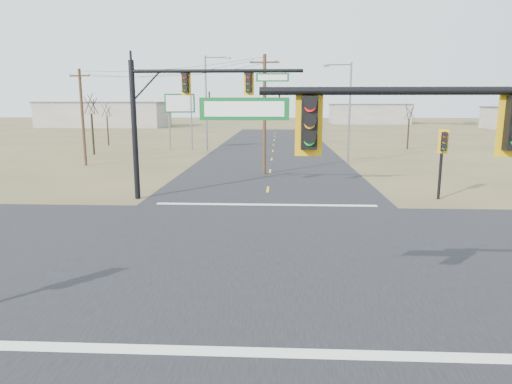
{
  "coord_description": "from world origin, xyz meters",
  "views": [
    {
      "loc": [
        0.66,
        -16.73,
        5.46
      ],
      "look_at": [
        -0.22,
        1.0,
        2.0
      ],
      "focal_mm": 32.0,
      "sensor_mm": 36.0,
      "label": 1
    }
  ],
  "objects_px": {
    "pedestal_signal_ne": "(443,148)",
    "highway_sign": "(180,111)",
    "utility_pole_far": "(82,116)",
    "streetlight_c": "(208,98)",
    "bare_tree_b": "(106,110)",
    "bare_tree_c": "(410,111)",
    "utility_pole_near": "(264,113)",
    "mast_arm_far": "(183,101)",
    "streetlight_a": "(347,108)",
    "bare_tree_a": "(91,103)"
  },
  "relations": [
    {
      "from": "streetlight_c",
      "to": "bare_tree_a",
      "type": "relative_size",
      "value": 1.55
    },
    {
      "from": "streetlight_a",
      "to": "bare_tree_c",
      "type": "relative_size",
      "value": 1.56
    },
    {
      "from": "streetlight_a",
      "to": "bare_tree_a",
      "type": "height_order",
      "value": "streetlight_a"
    },
    {
      "from": "pedestal_signal_ne",
      "to": "bare_tree_a",
      "type": "distance_m",
      "value": 36.75
    },
    {
      "from": "streetlight_a",
      "to": "bare_tree_a",
      "type": "xyz_separation_m",
      "value": [
        -26.09,
        6.55,
        0.4
      ]
    },
    {
      "from": "pedestal_signal_ne",
      "to": "streetlight_a",
      "type": "bearing_deg",
      "value": 119.65
    },
    {
      "from": "mast_arm_far",
      "to": "streetlight_a",
      "type": "distance_m",
      "value": 19.82
    },
    {
      "from": "utility_pole_near",
      "to": "highway_sign",
      "type": "xyz_separation_m",
      "value": [
        -10.44,
        18.35,
        -0.13
      ]
    },
    {
      "from": "streetlight_a",
      "to": "streetlight_c",
      "type": "relative_size",
      "value": 0.84
    },
    {
      "from": "pedestal_signal_ne",
      "to": "streetlight_a",
      "type": "distance_m",
      "value": 16.01
    },
    {
      "from": "mast_arm_far",
      "to": "utility_pole_near",
      "type": "distance_m",
      "value": 10.52
    },
    {
      "from": "pedestal_signal_ne",
      "to": "bare_tree_c",
      "type": "height_order",
      "value": "bare_tree_c"
    },
    {
      "from": "mast_arm_far",
      "to": "highway_sign",
      "type": "height_order",
      "value": "mast_arm_far"
    },
    {
      "from": "pedestal_signal_ne",
      "to": "highway_sign",
      "type": "relative_size",
      "value": 0.62
    },
    {
      "from": "streetlight_c",
      "to": "bare_tree_c",
      "type": "height_order",
      "value": "streetlight_c"
    },
    {
      "from": "utility_pole_far",
      "to": "pedestal_signal_ne",
      "type": "bearing_deg",
      "value": -26.82
    },
    {
      "from": "streetlight_c",
      "to": "streetlight_a",
      "type": "bearing_deg",
      "value": -17.16
    },
    {
      "from": "mast_arm_far",
      "to": "pedestal_signal_ne",
      "type": "distance_m",
      "value": 14.87
    },
    {
      "from": "utility_pole_near",
      "to": "streetlight_a",
      "type": "relative_size",
      "value": 1.01
    },
    {
      "from": "bare_tree_b",
      "to": "mast_arm_far",
      "type": "bearing_deg",
      "value": -63.04
    },
    {
      "from": "pedestal_signal_ne",
      "to": "highway_sign",
      "type": "bearing_deg",
      "value": 145.49
    },
    {
      "from": "pedestal_signal_ne",
      "to": "highway_sign",
      "type": "distance_m",
      "value": 34.4
    },
    {
      "from": "pedestal_signal_ne",
      "to": "utility_pole_near",
      "type": "relative_size",
      "value": 0.45
    },
    {
      "from": "highway_sign",
      "to": "streetlight_c",
      "type": "bearing_deg",
      "value": -31.69
    },
    {
      "from": "mast_arm_far",
      "to": "streetlight_c",
      "type": "height_order",
      "value": "streetlight_c"
    },
    {
      "from": "bare_tree_a",
      "to": "pedestal_signal_ne",
      "type": "bearing_deg",
      "value": -37.1
    },
    {
      "from": "streetlight_c",
      "to": "highway_sign",
      "type": "bearing_deg",
      "value": -175.28
    },
    {
      "from": "streetlight_c",
      "to": "bare_tree_b",
      "type": "relative_size",
      "value": 1.85
    },
    {
      "from": "bare_tree_c",
      "to": "pedestal_signal_ne",
      "type": "bearing_deg",
      "value": -101.93
    },
    {
      "from": "utility_pole_far",
      "to": "bare_tree_b",
      "type": "relative_size",
      "value": 1.45
    },
    {
      "from": "utility_pole_near",
      "to": "bare_tree_b",
      "type": "relative_size",
      "value": 1.56
    },
    {
      "from": "bare_tree_b",
      "to": "bare_tree_c",
      "type": "height_order",
      "value": "bare_tree_b"
    },
    {
      "from": "highway_sign",
      "to": "bare_tree_c",
      "type": "xyz_separation_m",
      "value": [
        27.08,
        2.29,
        -0.06
      ]
    },
    {
      "from": "bare_tree_c",
      "to": "utility_pole_near",
      "type": "bearing_deg",
      "value": -128.87
    },
    {
      "from": "streetlight_a",
      "to": "bare_tree_a",
      "type": "distance_m",
      "value": 26.9
    },
    {
      "from": "mast_arm_far",
      "to": "highway_sign",
      "type": "distance_m",
      "value": 28.63
    },
    {
      "from": "streetlight_a",
      "to": "bare_tree_b",
      "type": "relative_size",
      "value": 1.55
    },
    {
      "from": "streetlight_a",
      "to": "bare_tree_c",
      "type": "height_order",
      "value": "streetlight_a"
    },
    {
      "from": "mast_arm_far",
      "to": "bare_tree_a",
      "type": "relative_size",
      "value": 1.4
    },
    {
      "from": "highway_sign",
      "to": "bare_tree_c",
      "type": "distance_m",
      "value": 27.18
    },
    {
      "from": "pedestal_signal_ne",
      "to": "utility_pole_near",
      "type": "xyz_separation_m",
      "value": [
        -10.38,
        8.99,
        1.73
      ]
    },
    {
      "from": "utility_pole_near",
      "to": "bare_tree_a",
      "type": "bearing_deg",
      "value": 145.18
    },
    {
      "from": "mast_arm_far",
      "to": "bare_tree_c",
      "type": "distance_m",
      "value": 36.76
    },
    {
      "from": "streetlight_a",
      "to": "mast_arm_far",
      "type": "bearing_deg",
      "value": -123.8
    },
    {
      "from": "pedestal_signal_ne",
      "to": "streetlight_a",
      "type": "relative_size",
      "value": 0.45
    },
    {
      "from": "utility_pole_near",
      "to": "utility_pole_far",
      "type": "xyz_separation_m",
      "value": [
        -16.07,
        4.38,
        -0.33
      ]
    },
    {
      "from": "utility_pole_near",
      "to": "streetlight_c",
      "type": "height_order",
      "value": "streetlight_c"
    },
    {
      "from": "streetlight_a",
      "to": "bare_tree_b",
      "type": "height_order",
      "value": "streetlight_a"
    },
    {
      "from": "utility_pole_far",
      "to": "streetlight_c",
      "type": "xyz_separation_m",
      "value": [
        9.1,
        13.01,
        1.62
      ]
    },
    {
      "from": "bare_tree_a",
      "to": "bare_tree_c",
      "type": "xyz_separation_m",
      "value": [
        35.51,
        7.51,
        -0.92
      ]
    }
  ]
}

